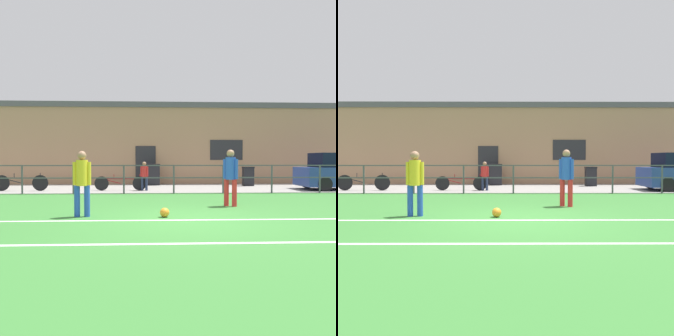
{
  "view_description": "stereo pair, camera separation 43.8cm",
  "coord_description": "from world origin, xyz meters",
  "views": [
    {
      "loc": [
        -0.83,
        -7.69,
        1.38
      ],
      "look_at": [
        -0.31,
        4.28,
        1.07
      ],
      "focal_mm": 36.54,
      "sensor_mm": 36.0,
      "label": 1
    },
    {
      "loc": [
        -0.39,
        -7.7,
        1.38
      ],
      "look_at": [
        -0.31,
        4.28,
        1.07
      ],
      "focal_mm": 36.54,
      "sensor_mm": 36.0,
      "label": 2
    }
  ],
  "objects": [
    {
      "name": "soccer_ball_match",
      "position": [
        -0.56,
        0.39,
        0.11
      ],
      "size": [
        0.22,
        0.22,
        0.22
      ],
      "primitive_type": "sphere",
      "color": "orange",
      "rests_on": "ground"
    },
    {
      "name": "trash_bin_0",
      "position": [
        -0.81,
        10.28,
        0.58
      ],
      "size": [
        0.69,
        0.58,
        1.11
      ],
      "color": "black",
      "rests_on": "pavement_strip"
    },
    {
      "name": "field_line_touchline",
      "position": [
        0.0,
        -0.03,
        0.0
      ],
      "size": [
        36.0,
        0.11,
        0.0
      ],
      "primitive_type": "cube",
      "color": "white",
      "rests_on": "ground"
    },
    {
      "name": "trash_bin_1",
      "position": [
        4.03,
        9.58,
        0.51
      ],
      "size": [
        0.55,
        0.47,
        0.98
      ],
      "color": "black",
      "rests_on": "pavement_strip"
    },
    {
      "name": "ground",
      "position": [
        0.0,
        0.0,
        -0.02
      ],
      "size": [
        60.0,
        44.0,
        0.04
      ],
      "primitive_type": "cube",
      "color": "#387A33"
    },
    {
      "name": "field_line_hash",
      "position": [
        0.0,
        -2.18,
        0.0
      ],
      "size": [
        36.0,
        0.11,
        0.0
      ],
      "primitive_type": "cube",
      "color": "white",
      "rests_on": "ground"
    },
    {
      "name": "perimeter_fence",
      "position": [
        0.0,
        6.0,
        0.75
      ],
      "size": [
        36.07,
        0.07,
        1.15
      ],
      "color": "#474C51",
      "rests_on": "ground"
    },
    {
      "name": "clubhouse_facade",
      "position": [
        0.0,
        12.2,
        2.26
      ],
      "size": [
        28.0,
        2.56,
        4.51
      ],
      "color": "#A37A5B",
      "rests_on": "ground"
    },
    {
      "name": "bicycle_parked_1",
      "position": [
        -6.51,
        7.2,
        0.37
      ],
      "size": [
        2.31,
        0.04,
        0.77
      ],
      "color": "black",
      "rests_on": "pavement_strip"
    },
    {
      "name": "spectator_child",
      "position": [
        -1.21,
        7.13,
        0.73
      ],
      "size": [
        0.34,
        0.22,
        1.25
      ],
      "rotation": [
        0.0,
        0.0,
        2.99
      ],
      "color": "#232D4C",
      "rests_on": "pavement_strip"
    },
    {
      "name": "player_winger",
      "position": [
        -2.53,
        0.53,
        0.89
      ],
      "size": [
        0.43,
        0.28,
        1.57
      ],
      "rotation": [
        0.0,
        0.0,
        3.21
      ],
      "color": "blue",
      "rests_on": "ground"
    },
    {
      "name": "pavement_strip",
      "position": [
        0.0,
        8.5,
        0.01
      ],
      "size": [
        48.0,
        5.0,
        0.02
      ],
      "primitive_type": "cube",
      "color": "gray",
      "rests_on": "ground"
    },
    {
      "name": "player_striker",
      "position": [
        1.43,
        2.21,
        0.94
      ],
      "size": [
        0.4,
        0.29,
        1.66
      ],
      "rotation": [
        0.0,
        0.0,
        2.57
      ],
      "color": "red",
      "rests_on": "ground"
    },
    {
      "name": "bicycle_parked_0",
      "position": [
        -2.25,
        7.2,
        0.34
      ],
      "size": [
        2.26,
        0.04,
        0.72
      ],
      "color": "black",
      "rests_on": "pavement_strip"
    }
  ]
}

